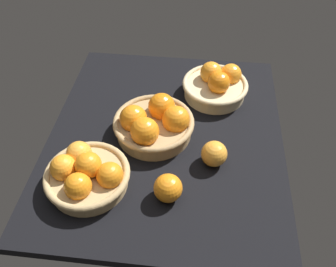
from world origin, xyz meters
TOP-DOWN VIEW (x-y plane):
  - market_tray at (0.00, 0.00)cm, footprint 84.00×72.00cm
  - basket_near_right at (21.24, -14.98)cm, footprint 22.37×22.37cm
  - basket_center at (-0.57, 3.59)cm, footprint 24.76×24.76cm
  - basket_far_left at (-21.02, 18.91)cm, footprint 23.04×23.04cm
  - loose_orange_front_gap at (-22.78, -3.23)cm, footprint 7.62×7.62cm
  - loose_orange_back_gap at (-9.67, -14.88)cm, footprint 7.48×7.48cm

SIDE VIEW (x-z plane):
  - market_tray at x=0.00cm, z-range 0.00..3.00cm
  - loose_orange_back_gap at x=-9.67cm, z-range 3.00..10.48cm
  - loose_orange_front_gap at x=-22.78cm, z-range 3.00..10.62cm
  - basket_far_left at x=-21.02cm, z-range 1.80..12.46cm
  - basket_near_right at x=21.24cm, z-range 1.74..12.70cm
  - basket_center at x=-0.57cm, z-range 1.92..13.40cm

